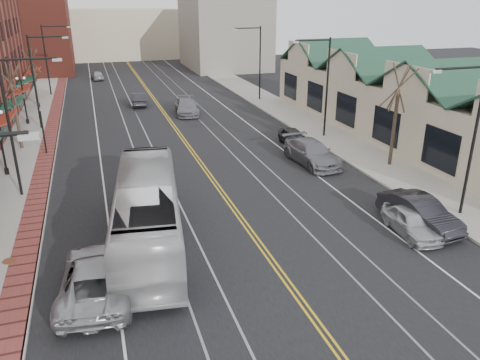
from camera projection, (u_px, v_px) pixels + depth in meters
ground at (319, 326)px, 16.89m from camera, size 160.00×160.00×0.00m
sidewalk_left at (21, 174)px, 31.20m from camera, size 4.00×120.00×0.15m
sidewalk_right at (341, 142)px, 38.00m from camera, size 4.00×120.00×0.15m
building_right at (407, 110)px, 38.88m from camera, size 8.00×36.00×4.60m
backdrop_left at (21, 25)px, 71.88m from camera, size 14.00×18.00×14.00m
backdrop_mid at (122, 33)px, 90.63m from camera, size 22.00×14.00×9.00m
backdrop_right at (224, 33)px, 76.78m from camera, size 12.00×16.00×11.00m
streetlight_l_1 at (16, 113)px, 26.11m from camera, size 3.33×0.25×8.00m
streetlight_l_2 at (38, 72)px, 40.30m from camera, size 3.33×0.25×8.00m
streetlight_l_3 at (49, 53)px, 54.49m from camera, size 3.33×0.25×8.00m
streetlight_r_0 at (469, 126)px, 23.50m from camera, size 3.33×0.25×8.00m
streetlight_r_1 at (323, 78)px, 37.69m from camera, size 3.33×0.25×8.00m
streetlight_r_2 at (256, 56)px, 51.88m from camera, size 3.33×0.25×8.00m
lamppost_l_2 at (2, 144)px, 30.20m from camera, size 0.84×0.28×4.27m
lamppost_l_3 at (24, 101)px, 42.61m from camera, size 0.84×0.28×4.27m
tree_left_near at (15, 105)px, 35.12m from camera, size 1.78×1.37×6.48m
tree_left_far at (34, 76)px, 49.40m from camera, size 1.66×1.28×6.02m
tree_right_mid at (396, 114)px, 31.48m from camera, size 1.90×1.46×6.93m
manhole_far at (9, 261)px, 20.75m from camera, size 0.60×0.60×0.02m
traffic_signal at (42, 125)px, 34.31m from camera, size 0.18×0.15×3.80m
transit_bus at (148, 212)px, 21.99m from camera, size 4.33×12.26×3.34m
parked_suv at (97, 276)px, 18.42m from camera, size 3.37×6.15×1.63m
parked_car_a at (411, 222)px, 23.21m from camera, size 1.97×4.05×1.33m
parked_car_b at (419, 212)px, 23.96m from camera, size 2.19×4.97×1.59m
parked_car_c at (312, 153)px, 33.06m from camera, size 2.67×5.77×1.63m
parked_car_d at (293, 137)px, 37.15m from camera, size 1.91×4.05×1.34m
distant_car_left at (139, 99)px, 50.97m from camera, size 1.83×4.35×1.40m
distant_car_right at (187, 107)px, 47.15m from camera, size 2.75×5.51×1.54m
distant_car_far at (97, 75)px, 66.80m from camera, size 1.94×3.88×1.27m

